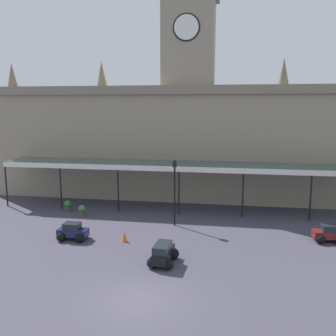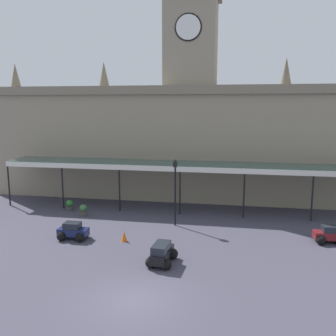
{
  "view_description": "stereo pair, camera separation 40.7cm",
  "coord_description": "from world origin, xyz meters",
  "px_view_note": "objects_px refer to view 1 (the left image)",
  "views": [
    {
      "loc": [
        4.09,
        -15.76,
        9.15
      ],
      "look_at": [
        0.0,
        8.82,
        4.91
      ],
      "focal_mm": 39.64,
      "sensor_mm": 36.0,
      "label": 1
    },
    {
      "loc": [
        4.49,
        -15.69,
        9.15
      ],
      "look_at": [
        0.0,
        8.82,
        4.91
      ],
      "focal_mm": 39.64,
      "sensor_mm": 36.0,
      "label": 2
    }
  ],
  "objects_px": {
    "car_navy_sedan": "(73,233)",
    "car_black_estate": "(163,254)",
    "car_maroon_sedan": "(329,235)",
    "planter_by_canopy": "(68,206)",
    "victorian_lamppost": "(175,185)",
    "traffic_cone": "(124,236)",
    "planter_near_kerb": "(82,210)"
  },
  "relations": [
    {
      "from": "car_navy_sedan",
      "to": "planter_by_canopy",
      "type": "bearing_deg",
      "value": 117.06
    },
    {
      "from": "car_navy_sedan",
      "to": "traffic_cone",
      "type": "relative_size",
      "value": 2.92
    },
    {
      "from": "car_maroon_sedan",
      "to": "car_navy_sedan",
      "type": "xyz_separation_m",
      "value": [
        -17.25,
        -2.46,
        0.0
      ]
    },
    {
      "from": "car_navy_sedan",
      "to": "planter_near_kerb",
      "type": "height_order",
      "value": "car_navy_sedan"
    },
    {
      "from": "car_maroon_sedan",
      "to": "victorian_lamppost",
      "type": "bearing_deg",
      "value": 170.84
    },
    {
      "from": "traffic_cone",
      "to": "planter_by_canopy",
      "type": "relative_size",
      "value": 0.74
    },
    {
      "from": "car_navy_sedan",
      "to": "car_black_estate",
      "type": "height_order",
      "value": "car_black_estate"
    },
    {
      "from": "car_navy_sedan",
      "to": "planter_near_kerb",
      "type": "xyz_separation_m",
      "value": [
        -1.51,
        5.28,
        -0.01
      ]
    },
    {
      "from": "car_maroon_sedan",
      "to": "planter_by_canopy",
      "type": "xyz_separation_m",
      "value": [
        -20.57,
        4.04,
        -0.01
      ]
    },
    {
      "from": "victorian_lamppost",
      "to": "planter_near_kerb",
      "type": "distance_m",
      "value": 8.46
    },
    {
      "from": "car_maroon_sedan",
      "to": "planter_near_kerb",
      "type": "distance_m",
      "value": 18.97
    },
    {
      "from": "car_black_estate",
      "to": "traffic_cone",
      "type": "height_order",
      "value": "car_black_estate"
    },
    {
      "from": "car_maroon_sedan",
      "to": "victorian_lamppost",
      "type": "height_order",
      "value": "victorian_lamppost"
    },
    {
      "from": "victorian_lamppost",
      "to": "traffic_cone",
      "type": "relative_size",
      "value": 7.27
    },
    {
      "from": "car_maroon_sedan",
      "to": "traffic_cone",
      "type": "bearing_deg",
      "value": -170.77
    },
    {
      "from": "victorian_lamppost",
      "to": "planter_near_kerb",
      "type": "height_order",
      "value": "victorian_lamppost"
    },
    {
      "from": "traffic_cone",
      "to": "planter_near_kerb",
      "type": "bearing_deg",
      "value": 135.28
    },
    {
      "from": "car_navy_sedan",
      "to": "car_black_estate",
      "type": "bearing_deg",
      "value": -22.59
    },
    {
      "from": "car_maroon_sedan",
      "to": "car_navy_sedan",
      "type": "height_order",
      "value": "same"
    },
    {
      "from": "car_maroon_sedan",
      "to": "traffic_cone",
      "type": "height_order",
      "value": "car_maroon_sedan"
    },
    {
      "from": "car_black_estate",
      "to": "victorian_lamppost",
      "type": "height_order",
      "value": "victorian_lamppost"
    },
    {
      "from": "car_maroon_sedan",
      "to": "victorian_lamppost",
      "type": "relative_size",
      "value": 0.41
    },
    {
      "from": "car_black_estate",
      "to": "victorian_lamppost",
      "type": "bearing_deg",
      "value": 93.04
    },
    {
      "from": "car_navy_sedan",
      "to": "planter_by_canopy",
      "type": "relative_size",
      "value": 2.14
    },
    {
      "from": "planter_by_canopy",
      "to": "victorian_lamppost",
      "type": "bearing_deg",
      "value": -13.23
    },
    {
      "from": "car_navy_sedan",
      "to": "planter_near_kerb",
      "type": "bearing_deg",
      "value": 105.96
    },
    {
      "from": "car_black_estate",
      "to": "car_navy_sedan",
      "type": "bearing_deg",
      "value": 157.41
    },
    {
      "from": "car_navy_sedan",
      "to": "traffic_cone",
      "type": "distance_m",
      "value": 3.6
    },
    {
      "from": "car_navy_sedan",
      "to": "car_black_estate",
      "type": "xyz_separation_m",
      "value": [
        6.82,
        -2.84,
        0.06
      ]
    },
    {
      "from": "car_black_estate",
      "to": "victorian_lamppost",
      "type": "xyz_separation_m",
      "value": [
        -0.37,
        7.04,
        2.61
      ]
    },
    {
      "from": "victorian_lamppost",
      "to": "planter_by_canopy",
      "type": "height_order",
      "value": "victorian_lamppost"
    },
    {
      "from": "planter_near_kerb",
      "to": "planter_by_canopy",
      "type": "relative_size",
      "value": 1.0
    }
  ]
}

